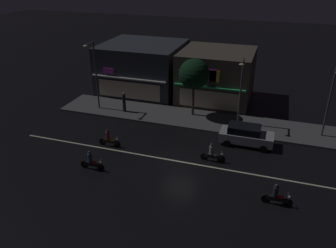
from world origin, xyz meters
TOP-DOWN VIEW (x-y plane):
  - ground_plane at (0.00, 0.00)m, footprint 140.00×140.00m
  - lane_divider_stripe at (0.00, 0.00)m, footprint 27.28×0.16m
  - sidewalk_far at (0.00, 7.70)m, footprint 28.72×4.38m
  - storefront_left_block at (0.00, 13.50)m, footprint 7.44×7.38m
  - storefront_center_block at (-8.62, 13.99)m, footprint 8.76×8.36m
  - streetlamp_west at (-10.70, 6.83)m, footprint 0.44×1.64m
  - streetlamp_mid at (3.21, 7.62)m, footprint 0.44×1.64m
  - streetlamp_east at (10.43, 7.43)m, footprint 0.44×1.64m
  - pedestrian_on_sidewalk at (-7.87, 7.07)m, footprint 0.32×0.32m
  - street_tree at (-1.22, 8.45)m, footprint 2.85×2.85m
  - parked_car_near_kerb at (4.32, 4.28)m, footprint 4.30×1.98m
  - motorcycle_lead at (7.03, -2.90)m, footprint 1.90×0.60m
  - motorcycle_following at (-5.79, -2.99)m, footprint 1.90×0.60m
  - motorcycle_opposite_lane at (2.27, 0.83)m, footprint 1.90×0.60m
  - motorcycle_trailing_far at (-6.19, 0.50)m, footprint 1.90×0.60m
  - traffic_cone at (2.93, 4.63)m, footprint 0.36×0.36m

SIDE VIEW (x-z plane):
  - ground_plane at x=0.00m, z-range 0.00..0.00m
  - lane_divider_stripe at x=0.00m, z-range 0.00..0.01m
  - sidewalk_far at x=0.00m, z-range 0.00..0.14m
  - traffic_cone at x=2.93m, z-range 0.00..0.55m
  - motorcycle_lead at x=7.03m, z-range -0.13..1.39m
  - motorcycle_following at x=-5.79m, z-range -0.13..1.39m
  - motorcycle_opposite_lane at x=2.27m, z-range -0.13..1.39m
  - motorcycle_trailing_far at x=-6.19m, z-range -0.13..1.39m
  - parked_car_near_kerb at x=4.32m, z-range 0.03..1.70m
  - pedestrian_on_sidewalk at x=-7.87m, z-range 0.08..2.07m
  - storefront_left_block at x=0.00m, z-range 0.00..5.34m
  - storefront_center_block at x=-8.62m, z-range 0.00..5.39m
  - streetlamp_mid at x=3.21m, z-range 0.76..6.87m
  - streetlamp_east at x=10.43m, z-range 0.76..6.91m
  - streetlamp_west at x=-10.70m, z-range 0.77..7.57m
  - street_tree at x=-1.22m, z-range 1.46..6.98m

